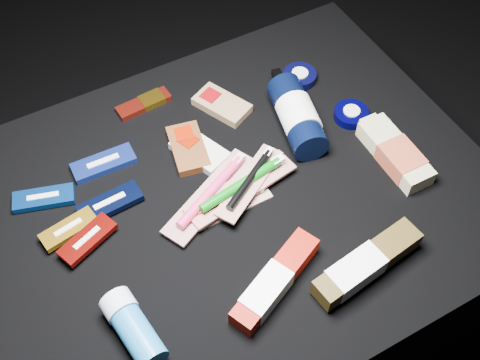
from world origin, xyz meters
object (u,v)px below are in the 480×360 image
toothpaste_carton_red (272,284)px  lotion_bottle (297,116)px  bodywash_bottle (396,154)px  deodorant_stick (133,328)px

toothpaste_carton_red → lotion_bottle: bearing=27.4°
lotion_bottle → bodywash_bottle: bearing=-39.5°
deodorant_stick → toothpaste_carton_red: 0.24m
lotion_bottle → bodywash_bottle: (0.13, -0.17, -0.02)m
bodywash_bottle → deodorant_stick: 0.60m
lotion_bottle → bodywash_bottle: size_ratio=1.27×
lotion_bottle → bodywash_bottle: 0.21m
deodorant_stick → lotion_bottle: bearing=21.3°
lotion_bottle → toothpaste_carton_red: (-0.23, -0.29, -0.02)m
toothpaste_carton_red → deodorant_stick: bearing=146.3°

